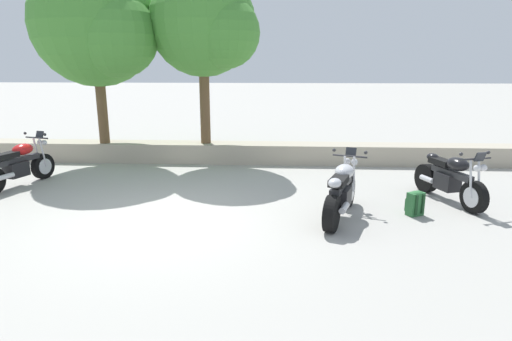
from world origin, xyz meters
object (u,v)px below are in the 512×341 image
(leafy_tree_mid_left, at_px, (207,25))
(motorcycle_red_near_left, at_px, (19,165))
(leafy_tree_far_left, at_px, (99,27))
(motorcycle_silver_centre, at_px, (342,192))
(motorcycle_black_far_right, at_px, (450,179))
(rider_backpack, at_px, (415,203))

(leafy_tree_mid_left, bearing_deg, motorcycle_red_near_left, -146.26)
(motorcycle_red_near_left, height_order, leafy_tree_far_left, leafy_tree_far_left)
(motorcycle_red_near_left, distance_m, motorcycle_silver_centre, 7.33)
(motorcycle_silver_centre, distance_m, leafy_tree_mid_left, 6.28)
(leafy_tree_far_left, bearing_deg, motorcycle_silver_centre, -34.96)
(motorcycle_black_far_right, bearing_deg, leafy_tree_mid_left, 148.62)
(leafy_tree_far_left, distance_m, leafy_tree_mid_left, 2.89)
(motorcycle_black_far_right, distance_m, rider_backpack, 1.28)
(motorcycle_red_near_left, xyz_separation_m, leafy_tree_mid_left, (4.01, 2.68, 3.27))
(motorcycle_black_far_right, xyz_separation_m, leafy_tree_far_left, (-8.32, 3.16, 3.24))
(rider_backpack, xyz_separation_m, leafy_tree_mid_left, (-4.51, 4.17, 3.51))
(motorcycle_black_far_right, distance_m, leafy_tree_mid_left, 7.16)
(motorcycle_silver_centre, distance_m, rider_backpack, 1.42)
(rider_backpack, relative_size, leafy_tree_far_left, 0.10)
(motorcycle_black_far_right, height_order, rider_backpack, motorcycle_black_far_right)
(leafy_tree_mid_left, bearing_deg, motorcycle_black_far_right, -31.38)
(motorcycle_black_far_right, height_order, leafy_tree_mid_left, leafy_tree_mid_left)
(motorcycle_silver_centre, distance_m, motorcycle_black_far_right, 2.54)
(leafy_tree_far_left, height_order, leafy_tree_mid_left, leafy_tree_far_left)
(motorcycle_red_near_left, distance_m, motorcycle_black_far_right, 9.47)
(motorcycle_silver_centre, relative_size, rider_backpack, 4.24)
(motorcycle_red_near_left, bearing_deg, rider_backpack, -9.94)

